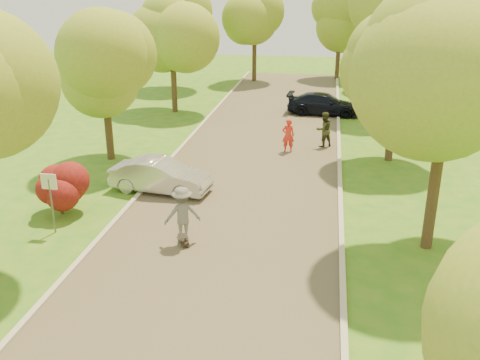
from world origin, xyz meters
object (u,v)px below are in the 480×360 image
Objects in this scene: person_striped at (288,135)px; longboard at (184,240)px; dark_sedan at (324,104)px; skateboarder at (182,214)px; silver_sedan at (160,176)px; person_olive at (324,130)px; street_sign at (50,191)px.

longboard is at bearing 64.91° from person_striped.
skateboarder is (-4.30, -18.86, 0.38)m from dark_sedan.
longboard is at bearing -146.56° from silver_sedan.
street_sign is at bearing 19.48° from person_olive.
person_olive is (6.52, 7.45, 0.24)m from silver_sedan.
street_sign is at bearing -24.71° from skateboarder.
skateboarder is at bearing 64.91° from person_striped.
street_sign is 2.20× the size of longboard.
person_olive reaches higher than dark_sedan.
person_olive is (0.11, -7.10, 0.24)m from dark_sedan.
dark_sedan is 7.11m from person_olive.
person_olive reaches higher than person_striped.
silver_sedan is 2.42× the size of person_striped.
person_striped is at bearing -128.52° from skateboarder.
skateboarder is (4.62, -0.02, -0.50)m from street_sign.
skateboarder is (2.12, -4.30, 0.38)m from silver_sedan.
person_olive reaches higher than longboard.
street_sign is 14.81m from person_olive.
silver_sedan is 4.22× the size of longboard.
street_sign reaches higher than dark_sedan.
street_sign reaches higher than silver_sedan.
person_striped is at bearing -128.52° from longboard.
dark_sedan is at bearing 64.68° from street_sign.
silver_sedan is 9.90m from person_olive.
dark_sedan reaches higher than longboard.
skateboarder reaches higher than dark_sedan.
skateboarder is 1.01× the size of person_olive.
street_sign is at bearing 157.02° from silver_sedan.
street_sign is 12.82m from person_striped.
longboard is (2.12, -4.30, -0.58)m from silver_sedan.
skateboarder is at bearing 171.56° from dark_sedan.
person_olive is at bearing -33.92° from silver_sedan.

